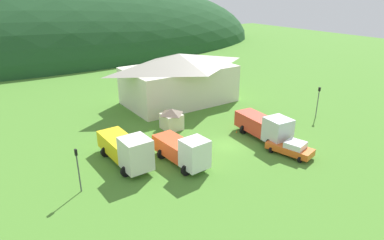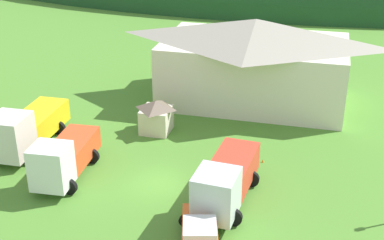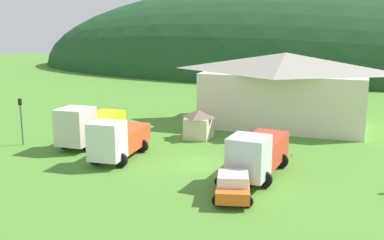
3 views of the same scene
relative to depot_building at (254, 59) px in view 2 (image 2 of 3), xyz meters
The scene contains 9 objects.
ground_plane 16.99m from the depot_building, 103.26° to the right, with size 200.00×200.00×0.00m, color #4C842D.
depot_building is the anchor object (origin of this frame).
play_shed_cream 10.96m from the depot_building, 127.55° to the right, with size 2.44×2.54×2.67m.
flatbed_truck_yellow 20.41m from the depot_building, 137.26° to the right, with size 3.45×8.24×3.60m.
heavy_rig_white 19.98m from the depot_building, 121.16° to the right, with size 3.42×7.07×3.37m.
tow_truck_silver 17.44m from the depot_building, 87.25° to the right, with size 3.60×7.81×3.31m.
service_pickup_orange 21.88m from the depot_building, 89.33° to the right, with size 3.17×5.16×1.66m.
traffic_cone_near_pickup 12.32m from the depot_building, 77.85° to the right, with size 0.36×0.36×0.47m, color orange.
traffic_cone_mid_row 14.49m from the depot_building, 92.03° to the right, with size 0.36×0.36×0.62m, color orange.
Camera 2 is at (9.58, -28.96, 18.78)m, focal length 49.71 mm.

